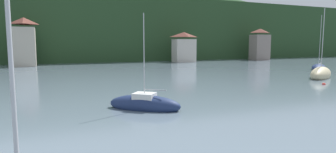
{
  "coord_description": "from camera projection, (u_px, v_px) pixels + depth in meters",
  "views": [
    {
      "loc": [
        -7.97,
        19.03,
        4.8
      ],
      "look_at": [
        0.0,
        38.0,
        2.43
      ],
      "focal_mm": 30.35,
      "sensor_mm": 36.0,
      "label": 1
    }
  ],
  "objects": [
    {
      "name": "wooded_hillside",
      "position": [
        81.0,
        37.0,
        106.19
      ],
      "size": [
        352.0,
        63.85,
        48.57
      ],
      "color": "#264223",
      "rests_on": "ground_plane"
    },
    {
      "name": "shore_building_westcentral",
      "position": [
        25.0,
        43.0,
        60.89
      ],
      "size": [
        4.39,
        4.92,
        10.41
      ],
      "color": "#BCB29E",
      "rests_on": "ground_plane"
    },
    {
      "name": "shore_building_central",
      "position": [
        184.0,
        48.0,
        75.12
      ],
      "size": [
        5.84,
        3.9,
        7.88
      ],
      "color": "beige",
      "rests_on": "ground_plane"
    },
    {
      "name": "shore_building_eastcentral",
      "position": [
        260.0,
        45.0,
        84.69
      ],
      "size": [
        5.37,
        3.81,
        9.31
      ],
      "color": "gray",
      "rests_on": "ground_plane"
    },
    {
      "name": "sailboat_mid_1",
      "position": [
        144.0,
        104.0,
        20.89
      ],
      "size": [
        5.32,
        4.78,
        7.39
      ],
      "rotation": [
        0.0,
        0.0,
        2.46
      ],
      "color": "navy",
      "rests_on": "ground_plane"
    },
    {
      "name": "sailboat_far_4",
      "position": [
        319.0,
        68.0,
        53.75
      ],
      "size": [
        7.06,
        6.02,
        10.51
      ],
      "rotation": [
        0.0,
        0.0,
        3.77
      ],
      "color": "navy",
      "rests_on": "ground_plane"
    },
    {
      "name": "sailboat_far_6",
      "position": [
        321.0,
        74.0,
        40.46
      ],
      "size": [
        8.03,
        6.13,
        10.34
      ],
      "rotation": [
        0.0,
        0.0,
        0.54
      ],
      "color": "#CCBC8E",
      "rests_on": "ground_plane"
    },
    {
      "name": "mooring_buoy_near",
      "position": [
        324.0,
        85.0,
        33.69
      ],
      "size": [
        0.42,
        0.42,
        0.42
      ],
      "primitive_type": "sphere",
      "color": "red",
      "rests_on": "ground_plane"
    }
  ]
}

